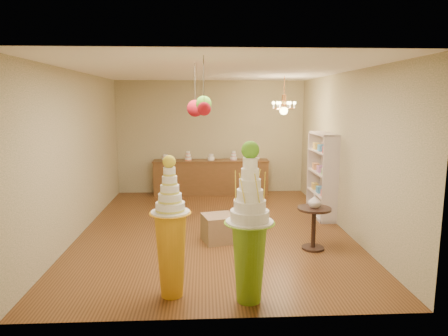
{
  "coord_description": "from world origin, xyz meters",
  "views": [
    {
      "loc": [
        -0.18,
        -7.46,
        2.45
      ],
      "look_at": [
        0.2,
        0.0,
        1.2
      ],
      "focal_mm": 32.0,
      "sensor_mm": 36.0,
      "label": 1
    }
  ],
  "objects_px": {
    "pedestal_green": "(249,240)",
    "pedestal_orange": "(171,243)",
    "sideboard": "(211,177)",
    "round_table": "(314,222)"
  },
  "relations": [
    {
      "from": "pedestal_green",
      "to": "pedestal_orange",
      "type": "bearing_deg",
      "value": 168.81
    },
    {
      "from": "pedestal_green",
      "to": "sideboard",
      "type": "distance_m",
      "value": 5.84
    },
    {
      "from": "pedestal_green",
      "to": "sideboard",
      "type": "relative_size",
      "value": 0.66
    },
    {
      "from": "pedestal_green",
      "to": "round_table",
      "type": "height_order",
      "value": "pedestal_green"
    },
    {
      "from": "pedestal_orange",
      "to": "pedestal_green",
      "type": "bearing_deg",
      "value": -11.19
    },
    {
      "from": "sideboard",
      "to": "pedestal_green",
      "type": "bearing_deg",
      "value": -86.43
    },
    {
      "from": "pedestal_green",
      "to": "sideboard",
      "type": "xyz_separation_m",
      "value": [
        -0.36,
        5.82,
        -0.31
      ]
    },
    {
      "from": "pedestal_orange",
      "to": "round_table",
      "type": "distance_m",
      "value": 2.71
    },
    {
      "from": "pedestal_green",
      "to": "round_table",
      "type": "bearing_deg",
      "value": 53.17
    },
    {
      "from": "pedestal_orange",
      "to": "sideboard",
      "type": "height_order",
      "value": "pedestal_orange"
    }
  ]
}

